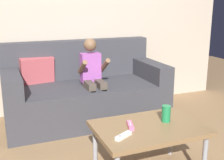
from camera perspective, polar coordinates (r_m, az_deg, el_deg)
wall_back at (r=3.48m, az=-8.54°, el=14.55°), size 4.05×0.05×2.50m
couch at (r=3.25m, az=-5.46°, el=-2.36°), size 1.71×0.80×0.84m
person_seated_on_couch at (r=3.05m, az=-3.72°, el=0.78°), size 0.29×0.35×0.90m
coffee_table at (r=2.16m, az=7.14°, el=-9.84°), size 0.77×0.54×0.40m
game_remote_pink_near_edge at (r=2.11m, az=3.56°, el=-8.79°), size 0.07×0.14×0.03m
game_remote_white_center at (r=1.95m, az=2.23°, el=-10.80°), size 0.14×0.10×0.03m
soda_can at (r=2.22m, az=10.47°, el=-6.44°), size 0.07×0.07×0.12m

